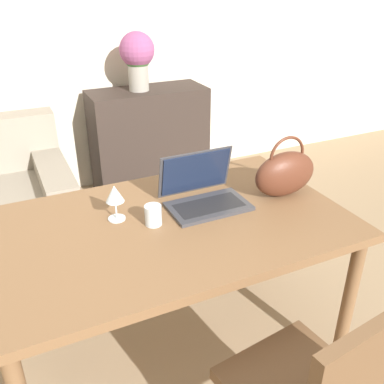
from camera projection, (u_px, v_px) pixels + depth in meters
The scene contains 8 objects.
wall_back at pixel (50, 27), 3.23m from camera, with size 10.00×0.06×2.70m.
dining_table at pixel (171, 237), 1.87m from camera, with size 1.51×0.93×0.77m.
sideboard at pixel (149, 141), 3.65m from camera, with size 0.96×0.40×0.88m.
laptop at pixel (202, 190), 1.96m from camera, with size 0.36×0.28×0.23m.
drinking_glass at pixel (153, 215), 1.79m from camera, with size 0.07×0.07×0.09m.
wine_glass at pixel (115, 195), 1.80m from camera, with size 0.08×0.08×0.16m.
handbag at pixel (285, 173), 2.00m from camera, with size 0.32×0.13×0.30m.
flower_vase at pixel (137, 56), 3.29m from camera, with size 0.27×0.27×0.45m.
Camera 1 is at (-0.49, -0.69, 1.72)m, focal length 40.00 mm.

